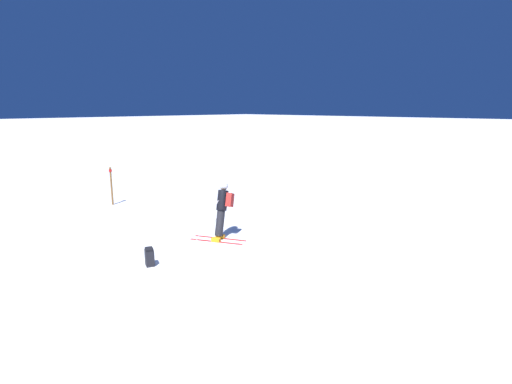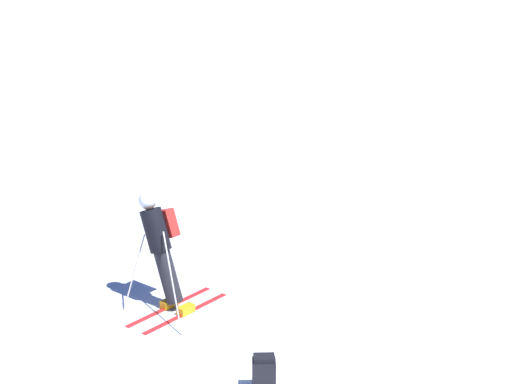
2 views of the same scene
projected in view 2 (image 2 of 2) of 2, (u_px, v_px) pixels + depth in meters
ground_plane at (193, 330)px, 12.65m from camera, size 300.00×300.00×0.00m
skier at (161, 243)px, 13.17m from camera, size 1.55×1.80×1.86m
spare_backpack at (264, 374)px, 10.97m from camera, size 0.32×0.36×0.50m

